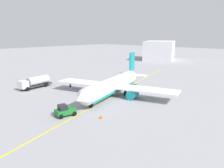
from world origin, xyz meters
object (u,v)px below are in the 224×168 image
(pushback_tug, at_px, (65,111))
(safety_cone_nose, at_px, (101,117))
(refueling_worker, at_px, (70,84))
(airplane, at_px, (113,85))
(fuel_tanker, at_px, (35,82))

(pushback_tug, height_order, safety_cone_nose, pushback_tug)
(refueling_worker, xyz_separation_m, safety_cone_nose, (10.78, 23.12, -0.46))
(pushback_tug, distance_m, refueling_worker, 22.44)
(pushback_tug, relative_size, refueling_worker, 2.30)
(airplane, height_order, pushback_tug, airplane)
(fuel_tanker, bearing_deg, pushback_tug, 72.98)
(pushback_tug, bearing_deg, refueling_worker, -129.63)
(pushback_tug, xyz_separation_m, refueling_worker, (-14.31, -17.28, -0.19))
(airplane, height_order, fuel_tanker, airplane)
(airplane, xyz_separation_m, safety_cone_nose, (12.47, 8.51, -2.22))
(airplane, relative_size, refueling_worker, 18.15)
(refueling_worker, relative_size, safety_cone_nose, 2.37)
(fuel_tanker, relative_size, refueling_worker, 5.81)
(pushback_tug, relative_size, safety_cone_nose, 5.45)
(safety_cone_nose, bearing_deg, fuel_tanker, -97.23)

